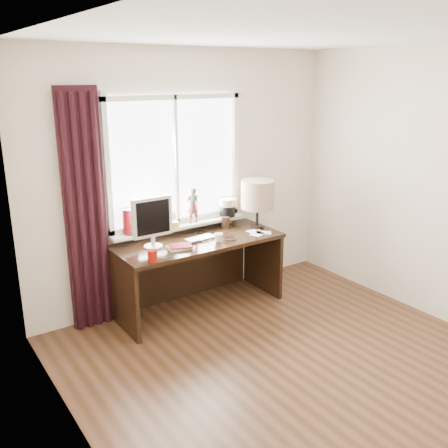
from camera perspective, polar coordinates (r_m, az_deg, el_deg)
floor at (r=4.23m, az=10.63°, el=-17.18°), size 3.50×4.00×0.00m
ceiling at (r=3.52m, az=13.05°, el=20.58°), size 3.50×4.00×0.00m
wall_back at (r=5.21m, az=-4.21°, el=5.24°), size 3.50×0.00×2.60m
wall_left at (r=2.76m, az=-14.83°, el=-6.07°), size 0.00×4.00×2.60m
laptop at (r=4.99m, az=-2.72°, el=-1.64°), size 0.32×0.22×0.02m
mug at (r=4.92m, az=-0.64°, el=-1.51°), size 0.12×0.12×0.09m
red_cup at (r=4.43m, az=-8.18°, el=-3.65°), size 0.08×0.08×0.11m
window at (r=5.10m, az=-5.26°, el=5.02°), size 1.52×0.22×1.40m
curtain at (r=4.72m, az=-15.54°, el=1.10°), size 0.38×0.09×2.25m
desk at (r=5.16m, az=-3.45°, el=-4.07°), size 1.70×0.70×0.75m
monitor at (r=4.74m, az=-8.20°, el=0.54°), size 0.40×0.18×0.49m
notebook_stack at (r=4.76m, az=-5.10°, el=-2.62°), size 0.26×0.21×0.03m
brush_holder at (r=5.36m, az=0.15°, el=0.23°), size 0.09×0.09×0.25m
icon_frame at (r=5.51m, az=0.49°, el=0.72°), size 0.10×0.04×0.13m
table_lamp at (r=5.28m, az=3.86°, el=3.32°), size 0.35×0.35×0.52m
loose_papers at (r=5.22m, az=3.97°, el=-0.97°), size 0.26×0.25×0.00m
desk_cables at (r=5.10m, az=-0.68°, el=-1.32°), size 0.27×0.52×0.01m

